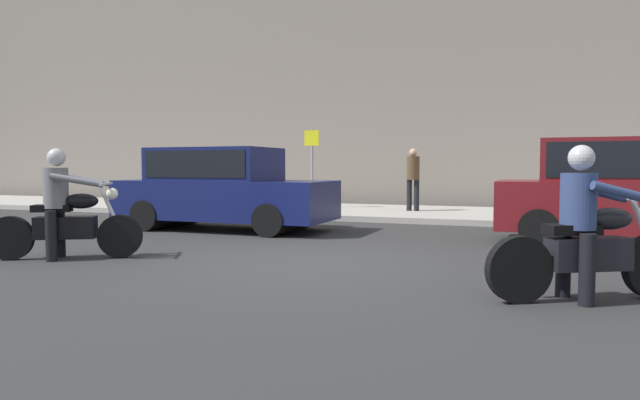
% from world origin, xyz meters
% --- Properties ---
extents(ground_plane, '(80.00, 80.00, 0.00)m').
position_xyz_m(ground_plane, '(0.00, 0.00, 0.00)').
color(ground_plane, '#2D2D2D').
extents(sidewalk_slab, '(40.00, 4.40, 0.14)m').
position_xyz_m(sidewalk_slab, '(0.00, 8.00, 0.07)').
color(sidewalk_slab, '#A8A399').
rests_on(sidewalk_slab, ground_plane).
extents(building_facade, '(40.00, 1.40, 11.97)m').
position_xyz_m(building_facade, '(0.00, 11.40, 5.98)').
color(building_facade, slate).
rests_on(building_facade, ground_plane).
extents(motorcycle_with_rider_denim_blue, '(1.90, 1.15, 1.54)m').
position_xyz_m(motorcycle_with_rider_denim_blue, '(3.36, -1.06, 0.63)').
color(motorcycle_with_rider_denim_blue, black).
rests_on(motorcycle_with_rider_denim_blue, ground_plane).
extents(motorcycle_with_rider_gray, '(1.92, 1.16, 1.59)m').
position_xyz_m(motorcycle_with_rider_gray, '(-3.45, -0.93, 0.65)').
color(motorcycle_with_rider_gray, black).
rests_on(motorcycle_with_rider_gray, ground_plane).
extents(parked_sedan_navy, '(4.55, 1.82, 1.72)m').
position_xyz_m(parked_sedan_navy, '(-3.33, 3.21, 0.88)').
color(parked_sedan_navy, '#11194C').
rests_on(parked_sedan_navy, ground_plane).
extents(parked_hatchback_maroon, '(3.73, 1.76, 1.80)m').
position_xyz_m(parked_hatchback_maroon, '(4.07, 3.54, 0.93)').
color(parked_hatchback_maroon, maroon).
rests_on(parked_hatchback_maroon, ground_plane).
extents(street_sign_post, '(0.44, 0.08, 2.26)m').
position_xyz_m(street_sign_post, '(-3.24, 8.12, 1.52)').
color(street_sign_post, gray).
rests_on(street_sign_post, sidewalk_slab).
extents(pedestrian_bystander, '(0.34, 0.34, 1.67)m').
position_xyz_m(pedestrian_bystander, '(-0.25, 7.98, 1.11)').
color(pedestrian_bystander, black).
rests_on(pedestrian_bystander, sidewalk_slab).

